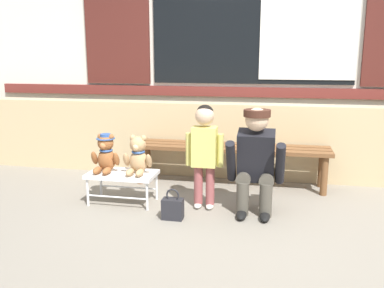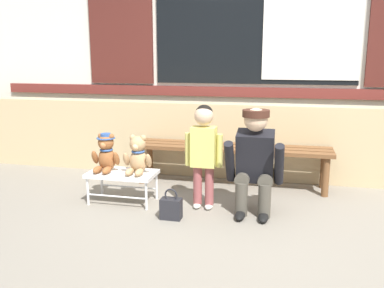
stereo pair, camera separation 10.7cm
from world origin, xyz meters
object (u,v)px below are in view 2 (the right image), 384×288
Objects in this scene: small_display_bench at (122,175)px; teddy_bear_with_hat at (106,153)px; child_standing at (204,145)px; adult_crouching at (256,161)px; teddy_bear_plain at (138,156)px; wooden_bench_long at (231,152)px; handbag_on_ground at (171,208)px.

teddy_bear_with_hat is at bearing 179.23° from small_display_bench.
child_standing is 0.48m from adult_crouching.
teddy_bear_with_hat is (-0.16, 0.00, 0.21)m from small_display_bench.
teddy_bear_plain is 0.38× the size of child_standing.
adult_crouching is (1.10, -0.00, 0.02)m from teddy_bear_plain.
teddy_bear_with_hat is 0.38× the size of child_standing.
handbag_on_ground is at bearing -109.15° from wooden_bench_long.
adult_crouching is at bearing -0.01° from small_display_bench.
teddy_bear_plain is at bearing 0.51° from small_display_bench.
small_display_bench is 1.76× the size of teddy_bear_with_hat.
child_standing is (0.94, 0.02, 0.12)m from teddy_bear_with_hat.
adult_crouching is at bearing -0.09° from teddy_bear_plain.
wooden_bench_long reaches higher than handbag_on_ground.
wooden_bench_long is at bearing 39.08° from small_display_bench.
child_standing is at bearing 55.80° from handbag_on_ground.
child_standing is (-0.15, -0.73, 0.22)m from wooden_bench_long.
wooden_bench_long is at bearing 34.65° from teddy_bear_with_hat.
child_standing is at bearing 1.75° from small_display_bench.
small_display_bench is 0.85m from child_standing.
child_standing reaches higher than adult_crouching.
small_display_bench is at bearing -140.92° from wooden_bench_long.
teddy_bear_with_hat and teddy_bear_plain have the same top height.
teddy_bear_plain is at bearing -177.93° from child_standing.
teddy_bear_plain is 1.10m from adult_crouching.
small_display_bench is at bearing 179.99° from adult_crouching.
small_display_bench is at bearing -0.77° from teddy_bear_with_hat.
small_display_bench is 0.25m from teddy_bear_plain.
teddy_bear_plain is 0.62m from handbag_on_ground.
child_standing is (0.78, 0.02, 0.33)m from small_display_bench.
child_standing is 0.63m from handbag_on_ground.
child_standing is 3.52× the size of handbag_on_ground.
adult_crouching is (1.26, -0.00, 0.21)m from small_display_bench.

